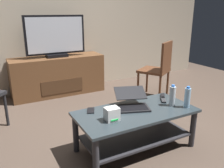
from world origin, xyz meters
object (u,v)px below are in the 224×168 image
television (56,37)px  laptop (132,102)px  water_bottle_near (187,98)px  soundbar_remote (163,100)px  router_box (112,114)px  dining_chair (159,67)px  coffee_table (136,123)px  media_cabinet (58,75)px  water_bottle_far (172,96)px  cell_phone (91,110)px  tv_remote (163,96)px

television → laptop: (0.24, -1.97, -0.50)m
water_bottle_near → soundbar_remote: water_bottle_near is taller
laptop → router_box: size_ratio=3.56×
dining_chair → water_bottle_near: size_ratio=4.11×
router_box → soundbar_remote: bearing=11.9°
dining_chair → router_box: 1.90m
coffee_table → television: size_ratio=1.24×
coffee_table → media_cabinet: bearing=95.9°
media_cabinet → television: size_ratio=1.58×
television → router_box: size_ratio=7.71×
television → laptop: bearing=-83.1°
media_cabinet → television: bearing=-90.0°
coffee_table → router_box: size_ratio=9.57×
coffee_table → water_bottle_near: 0.60m
television → water_bottle_far: (0.63, -2.15, -0.45)m
coffee_table → media_cabinet: 2.12m
coffee_table → soundbar_remote: soundbar_remote is taller
coffee_table → water_bottle_far: size_ratio=5.31×
television → soundbar_remote: television is taller
cell_phone → laptop: bearing=11.8°
water_bottle_near → cell_phone: bearing=157.2°
water_bottle_far → tv_remote: size_ratio=1.45×
water_bottle_far → water_bottle_near: bearing=-46.9°
router_box → cell_phone: 0.30m
cell_phone → tv_remote: (0.91, -0.03, 0.01)m
soundbar_remote → media_cabinet: bearing=140.4°
water_bottle_near → water_bottle_far: (-0.10, 0.11, 0.00)m
laptop → dining_chair: bearing=40.3°
dining_chair → water_bottle_far: (-0.77, -1.16, 0.01)m
laptop → water_bottle_near: (0.50, -0.29, 0.05)m
soundbar_remote → water_bottle_near: bearing=-37.8°
television → water_bottle_near: bearing=-71.9°
dining_chair → tv_remote: size_ratio=5.94×
water_bottle_near → cell_phone: 1.01m
media_cabinet → coffee_table: bearing=-84.1°
television → cell_phone: (-0.19, -1.87, -0.55)m
media_cabinet → laptop: bearing=-83.1°
television → router_box: 2.21m
television → water_bottle_near: size_ratio=4.30×
media_cabinet → cell_phone: 1.91m
soundbar_remote → router_box: bearing=-135.5°
cell_phone → router_box: bearing=-47.6°
television → router_box: bearing=-92.6°
media_cabinet → soundbar_remote: 2.12m
coffee_table → cell_phone: (-0.41, 0.22, 0.14)m
laptop → water_bottle_near: 0.58m
dining_chair → water_bottle_far: bearing=-123.3°
water_bottle_far → cell_phone: bearing=161.3°
router_box → tv_remote: bearing=17.2°
television → soundbar_remote: 2.17m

